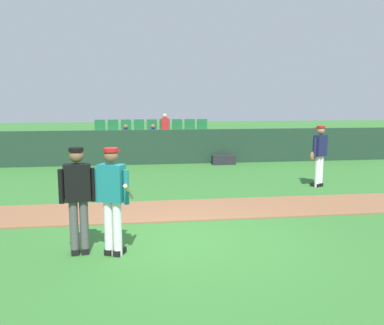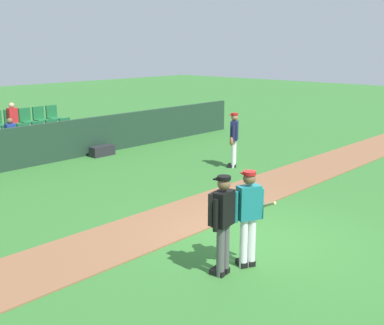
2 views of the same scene
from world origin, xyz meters
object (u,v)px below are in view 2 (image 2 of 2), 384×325
object	(u,v)px
batter_teal_jersey	(248,215)
umpire_home_plate	(222,220)
equipment_bag	(102,151)
runner_navy_jersey	(234,138)

from	to	relation	value
batter_teal_jersey	umpire_home_plate	xyz separation A→B (m)	(-0.56, 0.14, 0.03)
batter_teal_jersey	equipment_bag	distance (m)	9.98
runner_navy_jersey	equipment_bag	size ratio (longest dim) A/B	1.96
batter_teal_jersey	runner_navy_jersey	bearing A→B (deg)	39.82
batter_teal_jersey	umpire_home_plate	size ratio (longest dim) A/B	1.00
umpire_home_plate	runner_navy_jersey	distance (m)	7.69
batter_teal_jersey	runner_navy_jersey	world-z (taller)	same
runner_navy_jersey	equipment_bag	distance (m)	4.91
umpire_home_plate	runner_navy_jersey	xyz separation A→B (m)	(6.19, 4.56, -0.04)
runner_navy_jersey	batter_teal_jersey	bearing A→B (deg)	-140.18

